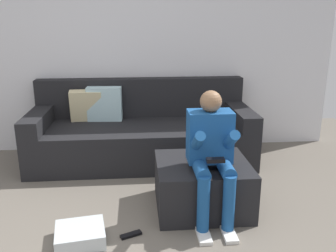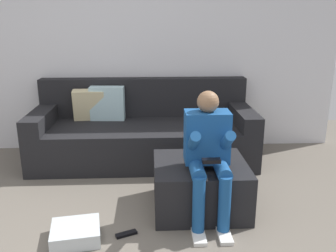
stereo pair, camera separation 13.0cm
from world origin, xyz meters
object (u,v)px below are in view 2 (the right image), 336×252
couch_sectional (143,133)px  ottoman (200,186)px  person_seated (208,149)px  remote_by_storage_bin (126,234)px  storage_bin (76,233)px

couch_sectional → ottoman: size_ratio=3.15×
person_seated → remote_by_storage_bin: bearing=-160.7°
ottoman → person_seated: person_seated is taller
ottoman → person_seated: 0.44m
couch_sectional → storage_bin: 1.74m
couch_sectional → remote_by_storage_bin: (-0.11, -1.62, -0.30)m
person_seated → storage_bin: person_seated is taller
ottoman → storage_bin: ottoman is taller
couch_sectional → storage_bin: bearing=-106.3°
ottoman → remote_by_storage_bin: size_ratio=4.72×
person_seated → couch_sectional: bearing=111.6°
storage_bin → remote_by_storage_bin: size_ratio=2.14×
ottoman → remote_by_storage_bin: (-0.62, -0.40, -0.20)m
couch_sectional → remote_by_storage_bin: 1.65m
person_seated → remote_by_storage_bin: (-0.65, -0.23, -0.60)m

